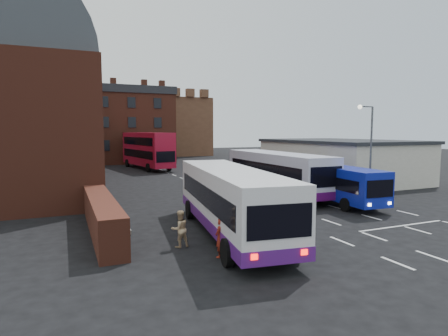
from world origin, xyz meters
name	(u,v)px	position (x,y,z in m)	size (l,w,h in m)	color
ground	(294,222)	(0.00, 0.00, 0.00)	(180.00, 180.00, 0.00)	black
railway_station	(17,104)	(-15.50, 21.00, 7.64)	(12.00, 28.00, 16.00)	#602B1E
forecourt_wall	(102,216)	(-10.20, 2.00, 0.90)	(1.20, 10.00, 1.80)	#602B1E
cream_building	(338,160)	(15.00, 14.00, 2.16)	(10.40, 16.40, 4.25)	beige
brick_terrace	(102,129)	(-6.00, 46.00, 5.50)	(22.00, 10.00, 11.00)	brown
castle_keep	(149,127)	(6.00, 66.00, 6.00)	(22.00, 22.00, 12.00)	brown
bus_white_outbound	(230,196)	(-4.34, -0.81, 1.94)	(4.37, 12.34, 3.29)	silver
bus_white_inbound	(277,170)	(4.00, 8.44, 2.02)	(3.25, 12.56, 3.42)	silver
bus_blue	(331,181)	(6.00, 4.15, 1.58)	(2.98, 9.93, 2.67)	#0D1A95
bus_red_double	(147,150)	(-1.34, 33.26, 2.63)	(4.74, 12.68, 4.96)	#A30F29
street_lamp	(369,144)	(8.36, 3.05, 4.23)	(1.43, 0.31, 7.01)	#474A4F
pedestrian_red	(220,238)	(-6.11, -3.75, 0.82)	(0.60, 0.39, 1.63)	maroon
pedestrian_beige	(180,229)	(-7.25, -1.81, 0.83)	(0.81, 0.63, 1.66)	tan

